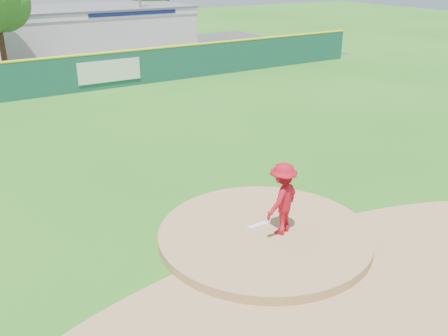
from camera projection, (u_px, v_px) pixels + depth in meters
ground at (264, 239)px, 12.98m from camera, size 120.00×120.00×0.00m
pitchers_mound at (264, 239)px, 12.98m from camera, size 5.50×5.50×0.50m
pitching_rubber at (258, 225)px, 13.11m from camera, size 0.60×0.15×0.04m
infield_dirt_arc at (347, 301)px, 10.62m from camera, size 15.40×15.40×0.01m
parking_lot at (33, 66)px, 34.17m from camera, size 44.00×16.00×0.02m
pitcher at (282, 199)px, 12.47m from camera, size 1.40×1.12×1.89m
van at (116, 66)px, 30.83m from camera, size 4.90×3.48×1.24m
pool_building_grp at (93, 28)px, 40.36m from camera, size 15.20×8.20×3.31m
outfield_fence at (67, 74)px, 26.69m from camera, size 40.00×0.14×2.07m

